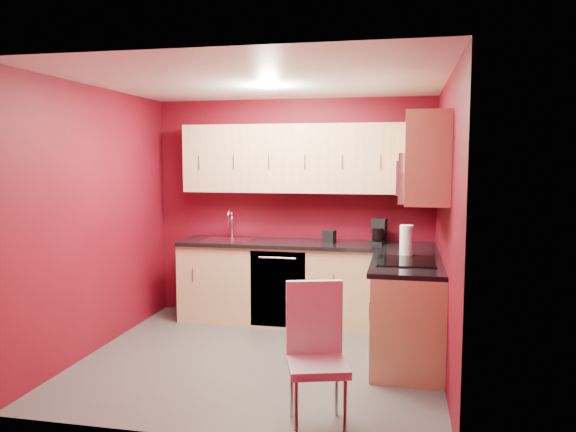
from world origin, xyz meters
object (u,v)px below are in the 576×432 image
(microwave, at_px, (421,178))
(coffee_maker, at_px, (377,231))
(dining_chair, at_px, (317,358))
(napkin_holder, at_px, (329,237))
(sink, at_px, (227,237))
(paper_towel, at_px, (406,241))

(microwave, bearing_deg, coffee_maker, 111.57)
(coffee_maker, distance_m, dining_chair, 2.53)
(microwave, relative_size, napkin_holder, 5.56)
(microwave, relative_size, sink, 1.46)
(paper_towel, xyz_separation_m, dining_chair, (-0.58, -1.71, -0.57))
(microwave, xyz_separation_m, dining_chair, (-0.69, -1.40, -1.17))
(microwave, relative_size, paper_towel, 2.60)
(napkin_holder, bearing_deg, paper_towel, -40.00)
(sink, height_order, dining_chair, sink)
(microwave, bearing_deg, paper_towel, 109.73)
(coffee_maker, bearing_deg, napkin_holder, -158.60)
(napkin_holder, bearing_deg, microwave, -47.02)
(coffee_maker, bearing_deg, paper_towel, -51.95)
(coffee_maker, bearing_deg, microwave, -52.71)
(sink, xyz_separation_m, dining_chair, (1.40, -2.40, -0.46))
(microwave, distance_m, sink, 2.43)
(microwave, distance_m, coffee_maker, 1.29)
(sink, height_order, coffee_maker, sink)
(paper_towel, bearing_deg, microwave, -70.27)
(microwave, distance_m, dining_chair, 1.95)
(microwave, height_order, coffee_maker, microwave)
(sink, bearing_deg, napkin_holder, -0.09)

